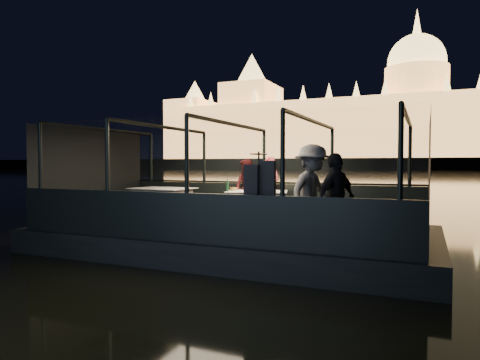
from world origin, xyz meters
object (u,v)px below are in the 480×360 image
at_px(person_woman_coral, 270,190).
at_px(wine_bottle, 228,185).
at_px(coat_stand, 259,194).
at_px(passenger_dark, 336,198).
at_px(person_man_maroon, 247,189).
at_px(chair_port_right, 264,202).
at_px(dining_table_aft, 163,204).
at_px(chair_port_left, 253,202).
at_px(passenger_stripe, 312,195).
at_px(dining_table_central, 257,207).

height_order(person_woman_coral, wine_bottle, person_woman_coral).
xyz_separation_m(coat_stand, passenger_dark, (1.26, 0.35, -0.05)).
xyz_separation_m(person_woman_coral, person_man_maroon, (-0.63, 0.00, 0.00)).
xyz_separation_m(chair_port_right, coat_stand, (1.09, -3.22, 0.45)).
relative_size(dining_table_aft, passenger_dark, 0.94).
height_order(chair_port_left, person_man_maroon, person_man_maroon).
xyz_separation_m(person_man_maroon, passenger_stripe, (2.39, -2.60, 0.10)).
xyz_separation_m(dining_table_aft, coat_stand, (3.60, -2.42, 0.51)).
bearing_deg(passenger_dark, dining_table_central, -109.31).
distance_m(passenger_stripe, wine_bottle, 2.83).
height_order(chair_port_right, person_man_maroon, person_man_maroon).
relative_size(dining_table_central, passenger_dark, 0.90).
relative_size(chair_port_left, passenger_dark, 0.58).
bearing_deg(person_woman_coral, passenger_dark, -33.86).
bearing_deg(passenger_stripe, coat_stand, 162.04).
bearing_deg(dining_table_aft, passenger_stripe, -19.48).
bearing_deg(passenger_dark, person_woman_coral, -117.45).
height_order(dining_table_aft, person_woman_coral, person_woman_coral).
bearing_deg(chair_port_left, wine_bottle, -129.83).
relative_size(coat_stand, passenger_dark, 1.01).
distance_m(dining_table_central, passenger_dark, 3.41).
relative_size(person_woman_coral, passenger_stripe, 0.90).
xyz_separation_m(person_woman_coral, passenger_stripe, (1.76, -2.60, 0.10)).
bearing_deg(chair_port_left, dining_table_aft, 179.20).
distance_m(dining_table_central, person_woman_coral, 0.81).
height_order(chair_port_right, coat_stand, coat_stand).
distance_m(chair_port_left, person_man_maroon, 0.48).
bearing_deg(dining_table_central, passenger_stripe, -45.77).
bearing_deg(person_man_maroon, person_woman_coral, 17.76).
bearing_deg(chair_port_right, coat_stand, -46.62).
bearing_deg(passenger_dark, dining_table_aft, -86.74).
bearing_deg(wine_bottle, passenger_stripe, -30.97).
xyz_separation_m(dining_table_central, wine_bottle, (-0.60, -0.42, 0.53)).
distance_m(chair_port_left, chair_port_right, 0.31).
relative_size(dining_table_central, chair_port_right, 1.63).
bearing_deg(wine_bottle, chair_port_left, 70.90).
height_order(dining_table_aft, person_man_maroon, person_man_maroon).
relative_size(person_woman_coral, wine_bottle, 5.42).
height_order(person_man_maroon, passenger_stripe, passenger_stripe).
xyz_separation_m(coat_stand, wine_bottle, (-1.70, 2.35, 0.02)).
height_order(passenger_stripe, wine_bottle, passenger_stripe).
bearing_deg(chair_port_right, person_woman_coral, 103.05).
height_order(person_woman_coral, person_man_maroon, person_woman_coral).
xyz_separation_m(dining_table_aft, chair_port_right, (2.51, 0.80, 0.06)).
relative_size(chair_port_right, coat_stand, 0.54).
bearing_deg(chair_port_left, coat_stand, -87.23).
bearing_deg(coat_stand, dining_table_aft, 146.07).
bearing_deg(coat_stand, passenger_stripe, 50.80).
bearing_deg(chair_port_left, person_woman_coral, 15.71).
bearing_deg(dining_table_aft, dining_table_central, 7.92).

